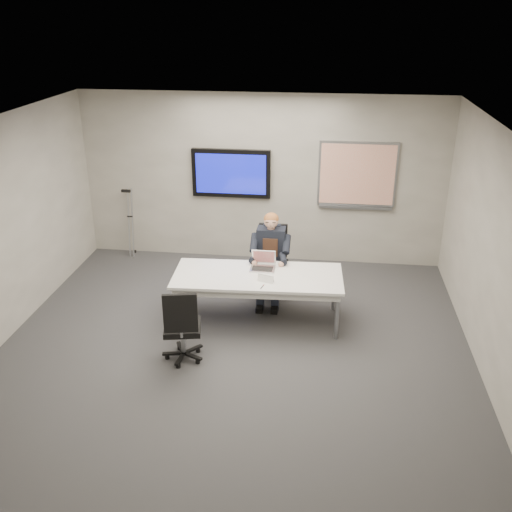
# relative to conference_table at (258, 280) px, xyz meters

# --- Properties ---
(floor) EXTENTS (6.00, 6.00, 0.02)m
(floor) POSITION_rel_conference_table_xyz_m (-0.21, -0.82, -0.62)
(floor) COLOR #333335
(floor) RESTS_ON ground
(ceiling) EXTENTS (6.00, 6.00, 0.02)m
(ceiling) POSITION_rel_conference_table_xyz_m (-0.21, -0.82, 2.18)
(ceiling) COLOR silver
(ceiling) RESTS_ON wall_back
(wall_back) EXTENTS (6.00, 0.02, 2.80)m
(wall_back) POSITION_rel_conference_table_xyz_m (-0.21, 2.18, 0.78)
(wall_back) COLOR gray
(wall_back) RESTS_ON ground
(wall_front) EXTENTS (6.00, 0.02, 2.80)m
(wall_front) POSITION_rel_conference_table_xyz_m (-0.21, -3.82, 0.78)
(wall_front) COLOR gray
(wall_front) RESTS_ON ground
(wall_right) EXTENTS (0.02, 6.00, 2.80)m
(wall_right) POSITION_rel_conference_table_xyz_m (2.79, -0.82, 0.78)
(wall_right) COLOR gray
(wall_right) RESTS_ON ground
(conference_table) EXTENTS (2.32, 1.06, 0.70)m
(conference_table) POSITION_rel_conference_table_xyz_m (0.00, 0.00, 0.00)
(conference_table) COLOR silver
(conference_table) RESTS_ON ground
(tv_display) EXTENTS (1.30, 0.09, 0.80)m
(tv_display) POSITION_rel_conference_table_xyz_m (-0.71, 2.12, 0.88)
(tv_display) COLOR black
(tv_display) RESTS_ON wall_back
(whiteboard) EXTENTS (1.25, 0.08, 1.10)m
(whiteboard) POSITION_rel_conference_table_xyz_m (1.34, 2.15, 0.91)
(whiteboard) COLOR gray
(whiteboard) RESTS_ON wall_back
(office_chair_far) EXTENTS (0.52, 0.52, 1.06)m
(office_chair_far) POSITION_rel_conference_table_xyz_m (0.10, 0.84, -0.29)
(office_chair_far) COLOR black
(office_chair_far) RESTS_ON ground
(office_chair_near) EXTENTS (0.56, 0.56, 1.00)m
(office_chair_near) POSITION_rel_conference_table_xyz_m (-0.78, -1.09, -0.31)
(office_chair_near) COLOR black
(office_chair_near) RESTS_ON ground
(seated_person) EXTENTS (0.41, 0.70, 1.33)m
(seated_person) POSITION_rel_conference_table_xyz_m (0.10, 0.59, -0.09)
(seated_person) COLOR #1F2434
(seated_person) RESTS_ON office_chair_far
(crutch) EXTENTS (0.24, 0.45, 1.27)m
(crutch) POSITION_rel_conference_table_xyz_m (-2.46, 2.01, 0.00)
(crutch) COLOR #A9ACB1
(crutch) RESTS_ON ground
(laptop) EXTENTS (0.34, 0.32, 0.24)m
(laptop) POSITION_rel_conference_table_xyz_m (0.04, 0.23, 0.14)
(laptop) COLOR silver
(laptop) RESTS_ON conference_table
(name_tent) EXTENTS (0.23, 0.13, 0.09)m
(name_tent) POSITION_rel_conference_table_xyz_m (0.13, -0.18, 0.13)
(name_tent) COLOR white
(name_tent) RESTS_ON conference_table
(pen) EXTENTS (0.04, 0.12, 0.01)m
(pen) POSITION_rel_conference_table_xyz_m (0.10, -0.35, 0.09)
(pen) COLOR black
(pen) RESTS_ON conference_table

